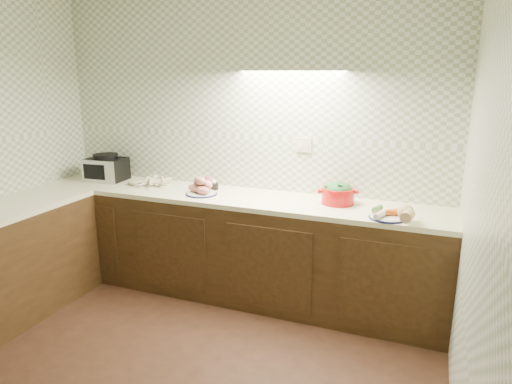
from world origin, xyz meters
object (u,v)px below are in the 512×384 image
(parsnip_pile, at_px, (148,182))
(sweet_potato_plate, at_px, (202,188))
(toaster_oven, at_px, (106,168))
(dutch_oven, at_px, (338,193))
(veg_plate, at_px, (395,214))
(onion_bowl, at_px, (210,184))

(parsnip_pile, relative_size, sweet_potato_plate, 1.36)
(toaster_oven, height_order, dutch_oven, toaster_oven)
(parsnip_pile, distance_m, dutch_oven, 1.76)
(toaster_oven, bearing_deg, parsnip_pile, -6.67)
(veg_plate, bearing_deg, dutch_oven, 151.02)
(sweet_potato_plate, xyz_separation_m, onion_bowl, (-0.02, 0.19, -0.01))
(toaster_oven, distance_m, veg_plate, 2.72)
(sweet_potato_plate, height_order, onion_bowl, sweet_potato_plate)
(parsnip_pile, relative_size, veg_plate, 1.08)
(sweet_potato_plate, xyz_separation_m, dutch_oven, (1.14, 0.14, 0.03))
(parsnip_pile, height_order, veg_plate, veg_plate)
(dutch_oven, bearing_deg, parsnip_pile, 163.85)
(sweet_potato_plate, bearing_deg, onion_bowl, 96.27)
(toaster_oven, relative_size, sweet_potato_plate, 1.36)
(toaster_oven, xyz_separation_m, dutch_oven, (2.25, 0.01, -0.03))
(toaster_oven, relative_size, onion_bowl, 2.47)
(parsnip_pile, distance_m, sweet_potato_plate, 0.63)
(dutch_oven, height_order, veg_plate, dutch_oven)
(parsnip_pile, xyz_separation_m, onion_bowl, (0.60, 0.08, 0.01))
(parsnip_pile, xyz_separation_m, veg_plate, (2.22, -0.23, 0.01))
(onion_bowl, bearing_deg, veg_plate, -10.49)
(dutch_oven, distance_m, veg_plate, 0.53)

